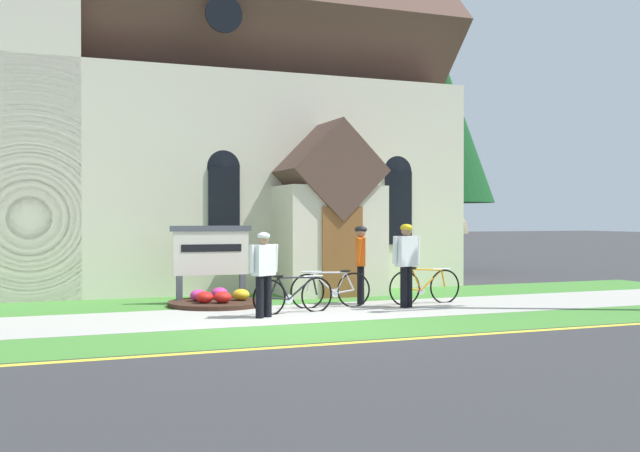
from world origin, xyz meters
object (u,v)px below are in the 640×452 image
(cyclist_in_yellow_jersey, at_px, (361,259))
(cyclist_in_red_jersey, at_px, (406,258))
(bicycle_yellow, at_px, (293,295))
(bicycle_white, at_px, (425,286))
(cyclist_in_blue_jersey, at_px, (264,269))
(roadside_conifer, at_px, (443,131))
(church_sign, at_px, (211,253))
(bicycle_orange, at_px, (331,289))

(cyclist_in_yellow_jersey, height_order, cyclist_in_red_jersey, cyclist_in_red_jersey)
(bicycle_yellow, distance_m, bicycle_white, 3.18)
(cyclist_in_blue_jersey, xyz_separation_m, roadside_conifer, (9.17, 9.17, 3.91))
(cyclist_in_yellow_jersey, distance_m, cyclist_in_red_jersey, 1.07)
(cyclist_in_red_jersey, height_order, cyclist_in_blue_jersey, cyclist_in_red_jersey)
(cyclist_in_yellow_jersey, bearing_deg, bicycle_white, -17.66)
(church_sign, relative_size, bicycle_yellow, 1.02)
(bicycle_orange, height_order, cyclist_in_red_jersey, cyclist_in_red_jersey)
(bicycle_white, relative_size, cyclist_in_yellow_jersey, 1.04)
(bicycle_orange, distance_m, cyclist_in_red_jersey, 1.66)
(church_sign, xyz_separation_m, cyclist_in_yellow_jersey, (2.91, -1.35, -0.11))
(bicycle_white, bearing_deg, cyclist_in_blue_jersey, -166.83)
(church_sign, distance_m, cyclist_in_red_jersey, 4.18)
(bicycle_orange, distance_m, cyclist_in_blue_jersey, 2.10)
(cyclist_in_blue_jersey, height_order, roadside_conifer, roadside_conifer)
(bicycle_white, distance_m, roadside_conifer, 10.79)
(bicycle_orange, relative_size, bicycle_white, 1.00)
(cyclist_in_red_jersey, height_order, roadside_conifer, roadside_conifer)
(bicycle_orange, height_order, roadside_conifer, roadside_conifer)
(bicycle_orange, distance_m, roadside_conifer, 11.88)
(cyclist_in_yellow_jersey, relative_size, cyclist_in_red_jersey, 0.97)
(cyclist_in_yellow_jersey, bearing_deg, cyclist_in_red_jersey, -54.40)
(cyclist_in_red_jersey, bearing_deg, bicycle_yellow, -178.98)
(bicycle_white, distance_m, cyclist_in_yellow_jersey, 1.49)
(roadside_conifer, bearing_deg, cyclist_in_red_jersey, -124.51)
(bicycle_yellow, bearing_deg, roadside_conifer, 46.02)
(bicycle_white, distance_m, cyclist_in_red_jersey, 1.03)
(roadside_conifer, bearing_deg, bicycle_white, -122.75)
(bicycle_orange, bearing_deg, cyclist_in_yellow_jersey, 20.21)
(bicycle_orange, xyz_separation_m, roadside_conifer, (7.42, 8.15, 4.44))
(bicycle_orange, bearing_deg, cyclist_in_blue_jersey, -149.65)
(bicycle_yellow, distance_m, roadside_conifer, 12.97)
(church_sign, xyz_separation_m, bicycle_white, (4.22, -1.77, -0.70))
(cyclist_in_yellow_jersey, bearing_deg, cyclist_in_blue_jersey, -152.65)
(cyclist_in_yellow_jersey, bearing_deg, bicycle_orange, -159.79)
(bicycle_orange, bearing_deg, church_sign, 142.07)
(cyclist_in_yellow_jersey, bearing_deg, roadside_conifer, 49.84)
(bicycle_white, bearing_deg, bicycle_orange, 176.68)
(cyclist_in_yellow_jersey, xyz_separation_m, cyclist_in_red_jersey, (0.63, -0.87, 0.04))
(cyclist_in_yellow_jersey, relative_size, roadside_conifer, 0.23)
(church_sign, xyz_separation_m, bicycle_orange, (2.11, -1.65, -0.70))
(bicycle_white, bearing_deg, bicycle_yellow, -170.94)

